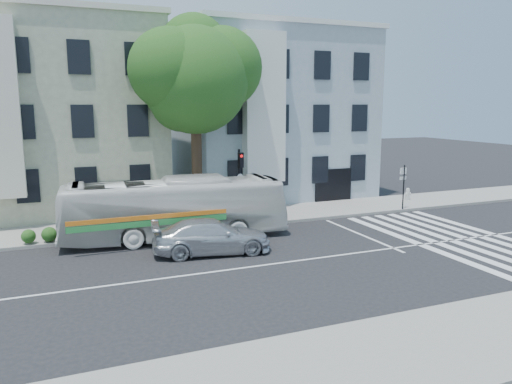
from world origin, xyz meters
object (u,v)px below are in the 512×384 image
bus (175,209)px  fire_hydrant (408,194)px  sedan (212,236)px  traffic_signal (240,175)px

bus → fire_hydrant: bearing=-74.8°
bus → sedan: bearing=-158.1°
sedan → bus: bearing=26.4°
traffic_signal → bus: bearing=-171.7°
traffic_signal → fire_hydrant: bearing=-13.9°
sedan → fire_hydrant: (15.12, 5.94, -0.18)m
traffic_signal → fire_hydrant: size_ratio=5.00×
sedan → traffic_signal: (3.12, 4.90, 1.81)m
sedan → fire_hydrant: bearing=-59.8°
sedan → fire_hydrant: sedan is taller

